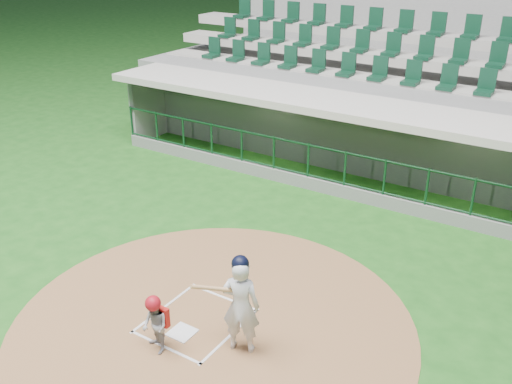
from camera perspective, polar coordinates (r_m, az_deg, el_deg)
ground at (r=10.75m, az=-4.98°, el=-11.95°), size 120.00×120.00×0.00m
dirt_circle at (r=10.47m, az=-4.31°, el=-13.02°), size 7.20×7.20×0.01m
home_plate at (r=10.31m, az=-7.40°, el=-13.76°), size 0.43×0.43×0.02m
batter_box_chalk at (r=10.55m, az=-5.99°, el=-12.68°), size 1.55×1.80×0.01m
dugout_structure at (r=16.41m, az=12.21°, el=4.74°), size 16.40×3.70×3.00m
seating_deck at (r=19.11m, az=15.25°, el=8.73°), size 17.00×6.72×5.15m
batter at (r=9.38m, az=-1.55°, el=-11.12°), size 0.90×0.94×1.80m
catcher at (r=9.70m, az=-10.06°, el=-12.83°), size 0.60×0.54×1.08m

